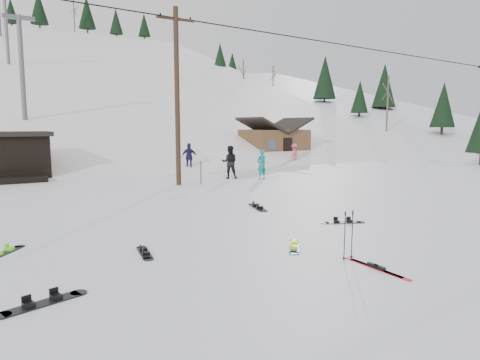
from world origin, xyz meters
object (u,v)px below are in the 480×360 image
utility_pole (177,94)px  cabin (274,144)px  hero_snowboard (294,246)px  hero_skis (376,268)px

utility_pole → cabin: size_ratio=1.67×
hero_snowboard → hero_skis: bearing=-130.1°
utility_pole → cabin: utility_pole is taller
utility_pole → hero_skis: (-1.27, -14.52, -4.65)m
utility_pole → hero_snowboard: bearing=-98.4°
cabin → hero_snowboard: size_ratio=4.53×
cabin → hero_skis: 28.41m
hero_snowboard → hero_skis: 2.33m
cabin → hero_skis: (-14.27, -24.52, -1.46)m
hero_skis → cabin: bearing=59.2°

